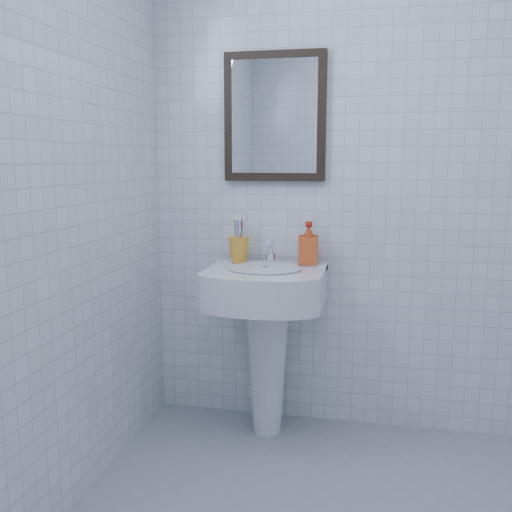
# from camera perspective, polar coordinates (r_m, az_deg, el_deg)

# --- Properties ---
(wall_back) EXTENTS (2.20, 0.02, 2.50)m
(wall_back) POSITION_cam_1_polar(r_m,az_deg,el_deg) (2.82, 11.57, 7.50)
(wall_back) COLOR silver
(wall_back) RESTS_ON ground
(wall_front) EXTENTS (2.20, 0.02, 2.50)m
(wall_front) POSITION_cam_1_polar(r_m,az_deg,el_deg) (0.43, 8.28, -2.44)
(wall_front) COLOR silver
(wall_front) RESTS_ON ground
(wall_left) EXTENTS (0.02, 2.40, 2.50)m
(wall_left) POSITION_cam_1_polar(r_m,az_deg,el_deg) (1.98, -22.87, 6.18)
(wall_left) COLOR silver
(wall_left) RESTS_ON ground
(washbasin) EXTENTS (0.55, 0.40, 0.85)m
(washbasin) POSITION_cam_1_polar(r_m,az_deg,el_deg) (2.77, 1.04, -6.64)
(washbasin) COLOR silver
(washbasin) RESTS_ON ground
(faucet) EXTENTS (0.05, 0.11, 0.12)m
(faucet) POSITION_cam_1_polar(r_m,az_deg,el_deg) (2.79, 1.46, 0.24)
(faucet) COLOR silver
(faucet) RESTS_ON washbasin
(toothbrush_cup) EXTENTS (0.11, 0.11, 0.12)m
(toothbrush_cup) POSITION_cam_1_polar(r_m,az_deg,el_deg) (2.82, -1.73, 0.65)
(toothbrush_cup) COLOR orange
(toothbrush_cup) RESTS_ON washbasin
(soap_dispenser) EXTENTS (0.10, 0.10, 0.20)m
(soap_dispenser) POSITION_cam_1_polar(r_m,az_deg,el_deg) (2.77, 5.28, 1.29)
(soap_dispenser) COLOR #C34713
(soap_dispenser) RESTS_ON washbasin
(wall_mirror) EXTENTS (0.50, 0.04, 0.62)m
(wall_mirror) POSITION_cam_1_polar(r_m,az_deg,el_deg) (2.86, 1.87, 13.73)
(wall_mirror) COLOR black
(wall_mirror) RESTS_ON wall_back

